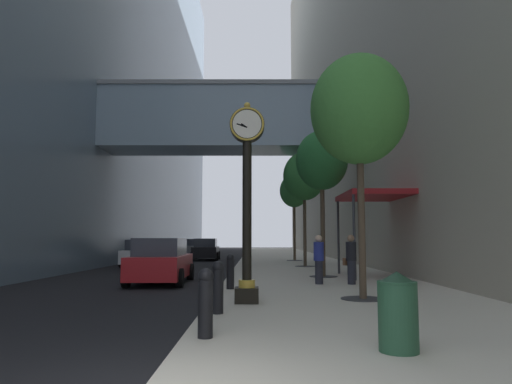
# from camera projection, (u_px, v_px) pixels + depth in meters

# --- Properties ---
(ground_plane) EXTENTS (110.00, 110.00, 0.00)m
(ground_plane) POSITION_uv_depth(u_px,v_px,m) (241.00, 263.00, 30.95)
(ground_plane) COLOR black
(ground_plane) RESTS_ON ground
(sidewalk_right) EXTENTS (7.01, 80.00, 0.14)m
(sidewalk_right) POSITION_uv_depth(u_px,v_px,m) (290.00, 260.00, 33.92)
(sidewalk_right) COLOR beige
(sidewalk_right) RESTS_ON ground
(building_block_left) EXTENTS (23.92, 80.00, 38.39)m
(building_block_left) POSITION_uv_depth(u_px,v_px,m) (89.00, 14.00, 35.87)
(building_block_left) COLOR slate
(building_block_left) RESTS_ON ground
(street_clock) EXTENTS (0.84, 0.55, 4.79)m
(street_clock) POSITION_uv_depth(u_px,v_px,m) (249.00, 190.00, 10.95)
(street_clock) COLOR black
(street_clock) RESTS_ON sidewalk_right
(bollard_nearest) EXTENTS (0.24, 0.24, 1.04)m
(bollard_nearest) POSITION_uv_depth(u_px,v_px,m) (208.00, 301.00, 6.96)
(bollard_nearest) COLOR black
(bollard_nearest) RESTS_ON sidewalk_right
(bollard_second) EXTENTS (0.24, 0.24, 1.04)m
(bollard_second) POSITION_uv_depth(u_px,v_px,m) (220.00, 286.00, 9.20)
(bollard_second) COLOR black
(bollard_second) RESTS_ON sidewalk_right
(bollard_fourth) EXTENTS (0.24, 0.24, 1.04)m
(bollard_fourth) POSITION_uv_depth(u_px,v_px,m) (232.00, 270.00, 13.67)
(bollard_fourth) COLOR black
(bollard_fourth) RESTS_ON sidewalk_right
(street_tree_near) EXTENTS (2.48, 2.48, 6.23)m
(street_tree_near) POSITION_uv_depth(u_px,v_px,m) (361.00, 110.00, 11.79)
(street_tree_near) COLOR #333335
(street_tree_near) RESTS_ON sidewalk_right
(street_tree_mid_near) EXTENTS (2.09, 2.09, 5.82)m
(street_tree_mid_near) POSITION_uv_depth(u_px,v_px,m) (324.00, 161.00, 18.45)
(street_tree_mid_near) COLOR #333335
(street_tree_mid_near) RESTS_ON sidewalk_right
(street_tree_mid_far) EXTENTS (2.31, 2.31, 6.23)m
(street_tree_mid_far) POSITION_uv_depth(u_px,v_px,m) (306.00, 177.00, 25.16)
(street_tree_mid_far) COLOR #333335
(street_tree_mid_far) RESTS_ON sidewalk_right
(street_tree_far) EXTENTS (2.00, 2.00, 5.94)m
(street_tree_far) POSITION_uv_depth(u_px,v_px,m) (296.00, 191.00, 31.83)
(street_tree_far) COLOR #333335
(street_tree_far) RESTS_ON sidewalk_right
(trash_bin) EXTENTS (0.53, 0.53, 1.05)m
(trash_bin) POSITION_uv_depth(u_px,v_px,m) (400.00, 310.00, 6.10)
(trash_bin) COLOR #234C33
(trash_bin) RESTS_ON sidewalk_right
(pedestrian_walking) EXTENTS (0.50, 0.52, 1.62)m
(pedestrian_walking) POSITION_uv_depth(u_px,v_px,m) (353.00, 258.00, 15.08)
(pedestrian_walking) COLOR #23232D
(pedestrian_walking) RESTS_ON sidewalk_right
(pedestrian_by_clock) EXTENTS (0.48, 0.48, 1.61)m
(pedestrian_by_clock) POSITION_uv_depth(u_px,v_px,m) (321.00, 258.00, 15.13)
(pedestrian_by_clock) COLOR #23232D
(pedestrian_by_clock) RESTS_ON sidewalk_right
(storefront_awning) EXTENTS (2.40, 3.60, 3.30)m
(storefront_awning) POSITION_uv_depth(u_px,v_px,m) (374.00, 197.00, 18.33)
(storefront_awning) COLOR maroon
(storefront_awning) RESTS_ON sidewalk_right
(car_grey_near) EXTENTS (2.10, 4.40, 1.60)m
(car_grey_near) POSITION_uv_depth(u_px,v_px,m) (191.00, 248.00, 42.34)
(car_grey_near) COLOR slate
(car_grey_near) RESTS_ON ground
(car_white_mid) EXTENTS (2.14, 4.58, 1.56)m
(car_white_mid) POSITION_uv_depth(u_px,v_px,m) (148.00, 253.00, 27.24)
(car_white_mid) COLOR silver
(car_white_mid) RESTS_ON ground
(car_black_far) EXTENTS (2.13, 4.45, 1.64)m
(car_black_far) POSITION_uv_depth(u_px,v_px,m) (208.00, 250.00, 34.98)
(car_black_far) COLOR black
(car_black_far) RESTS_ON ground
(car_red_trailing) EXTENTS (2.08, 4.33, 1.65)m
(car_red_trailing) POSITION_uv_depth(u_px,v_px,m) (163.00, 261.00, 16.79)
(car_red_trailing) COLOR #AD191E
(car_red_trailing) RESTS_ON ground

